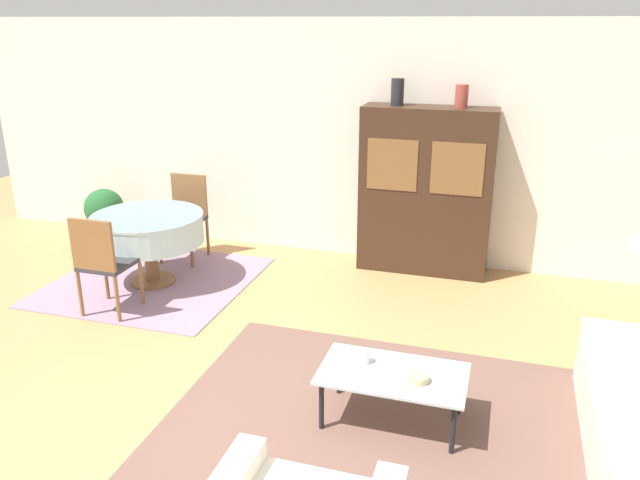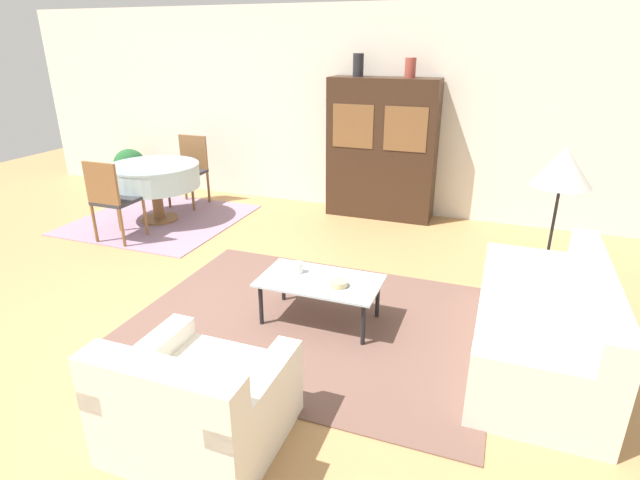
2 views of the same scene
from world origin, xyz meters
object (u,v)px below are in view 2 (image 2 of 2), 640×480
(vase_short, at_px, (410,68))
(coffee_table, at_px, (320,284))
(display_cabinet, at_px, (382,150))
(dining_table, at_px, (154,176))
(couch, at_px, (545,328))
(dining_chair_near, at_px, (111,196))
(cup, at_px, (299,267))
(floor_lamp, at_px, (563,170))
(vase_tall, at_px, (358,65))
(potted_plant, at_px, (130,167))
(armchair, at_px, (197,404))
(dining_chair_far, at_px, (190,166))
(bowl, at_px, (339,283))

(vase_short, bearing_deg, coffee_table, -91.82)
(display_cabinet, xyz_separation_m, dining_table, (-2.70, -1.24, -0.30))
(couch, distance_m, dining_chair_near, 4.74)
(couch, height_order, cup, couch)
(floor_lamp, relative_size, cup, 14.74)
(coffee_table, relative_size, vase_short, 4.28)
(vase_tall, xyz_separation_m, potted_plant, (-3.63, -0.21, -1.56))
(dining_table, height_order, vase_tall, vase_tall)
(dining_table, bearing_deg, display_cabinet, 24.70)
(armchair, distance_m, potted_plant, 5.85)
(dining_chair_far, height_order, vase_short, vase_short)
(dining_table, bearing_deg, dining_chair_far, 90.00)
(display_cabinet, xyz_separation_m, vase_tall, (-0.35, 0.00, 1.05))
(vase_short, bearing_deg, vase_tall, 180.00)
(bowl, distance_m, vase_short, 3.34)
(bowl, bearing_deg, coffee_table, 162.48)
(display_cabinet, bearing_deg, vase_tall, 179.85)
(dining_chair_near, distance_m, vase_tall, 3.41)
(bowl, xyz_separation_m, vase_tall, (-0.75, 2.97, 1.54))
(dining_table, relative_size, potted_plant, 1.72)
(potted_plant, bearing_deg, cup, -33.52)
(vase_tall, bearing_deg, coffee_table, -78.95)
(floor_lamp, xyz_separation_m, vase_short, (-1.71, 1.64, 0.75))
(armchair, height_order, potted_plant, armchair)
(armchair, distance_m, cup, 1.63)
(vase_tall, xyz_separation_m, vase_short, (0.66, 0.00, -0.02))
(display_cabinet, height_order, vase_tall, vase_tall)
(coffee_table, bearing_deg, potted_plant, 147.23)
(armchair, distance_m, dining_table, 4.23)
(dining_table, height_order, bowl, dining_table)
(dining_chair_near, bearing_deg, dining_chair_far, 90.00)
(armchair, bearing_deg, couch, 39.62)
(display_cabinet, relative_size, dining_table, 1.57)
(vase_short, bearing_deg, armchair, -93.59)
(coffee_table, height_order, display_cabinet, display_cabinet)
(vase_tall, bearing_deg, vase_short, 0.00)
(couch, relative_size, floor_lamp, 1.35)
(bowl, xyz_separation_m, potted_plant, (-4.38, 2.76, -0.03))
(bowl, xyz_separation_m, vase_short, (-0.09, 2.97, 1.51))
(dining_chair_near, relative_size, potted_plant, 1.45)
(couch, xyz_separation_m, floor_lamp, (0.05, 1.23, 0.91))
(dining_chair_near, bearing_deg, couch, -10.01)
(dining_chair_near, xyz_separation_m, cup, (2.69, -0.81, -0.12))
(floor_lamp, distance_m, potted_plant, 6.22)
(bowl, distance_m, potted_plant, 5.18)
(couch, distance_m, display_cabinet, 3.53)
(bowl, relative_size, potted_plant, 0.22)
(coffee_table, bearing_deg, dining_chair_near, 163.30)
(dining_chair_far, bearing_deg, potted_plant, -10.42)
(couch, xyz_separation_m, vase_tall, (-2.32, 2.86, 1.68))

